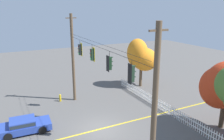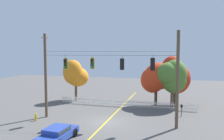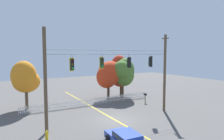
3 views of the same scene
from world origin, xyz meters
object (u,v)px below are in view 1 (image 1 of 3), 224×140
(traffic_signal_westbound_side, at_px, (92,55))
(traffic_signal_eastbound_side, at_px, (131,74))
(fire_hydrant, at_px, (60,98))
(autumn_maple_near_fence, at_px, (141,57))
(traffic_signal_southbound_primary, at_px, (80,50))
(parked_car, at_px, (24,125))
(traffic_signal_northbound_secondary, at_px, (109,63))

(traffic_signal_westbound_side, xyz_separation_m, traffic_signal_eastbound_side, (6.22, -0.02, 0.00))
(fire_hydrant, bearing_deg, autumn_maple_near_fence, 91.90)
(traffic_signal_southbound_primary, distance_m, traffic_signal_westbound_side, 3.08)
(traffic_signal_southbound_primary, relative_size, traffic_signal_westbound_side, 1.08)
(traffic_signal_southbound_primary, height_order, traffic_signal_westbound_side, same)
(traffic_signal_westbound_side, relative_size, autumn_maple_near_fence, 0.23)
(autumn_maple_near_fence, bearing_deg, traffic_signal_eastbound_side, -36.22)
(parked_car, bearing_deg, traffic_signal_eastbound_side, 38.98)
(traffic_signal_southbound_primary, height_order, parked_car, traffic_signal_southbound_primary)
(traffic_signal_southbound_primary, relative_size, fire_hydrant, 1.93)
(traffic_signal_southbound_primary, distance_m, fire_hydrant, 6.44)
(autumn_maple_near_fence, distance_m, parked_car, 16.08)
(traffic_signal_westbound_side, height_order, parked_car, traffic_signal_westbound_side)
(traffic_signal_northbound_secondary, height_order, parked_car, traffic_signal_northbound_secondary)
(traffic_signal_westbound_side, relative_size, traffic_signal_northbound_secondary, 0.99)
(traffic_signal_southbound_primary, xyz_separation_m, parked_car, (2.20, -5.77, -5.41))
(traffic_signal_eastbound_side, relative_size, autumn_maple_near_fence, 0.24)
(traffic_signal_eastbound_side, relative_size, parked_car, 0.35)
(traffic_signal_southbound_primary, bearing_deg, autumn_maple_near_fence, 108.88)
(traffic_signal_westbound_side, height_order, fire_hydrant, traffic_signal_westbound_side)
(traffic_signal_westbound_side, distance_m, traffic_signal_eastbound_side, 6.22)
(traffic_signal_eastbound_side, bearing_deg, fire_hydrant, -172.74)
(parked_car, relative_size, fire_hydrant, 5.23)
(autumn_maple_near_fence, height_order, fire_hydrant, autumn_maple_near_fence)
(traffic_signal_westbound_side, distance_m, fire_hydrant, 8.30)
(traffic_signal_westbound_side, bearing_deg, traffic_signal_northbound_secondary, -0.34)
(traffic_signal_northbound_secondary, height_order, autumn_maple_near_fence, traffic_signal_northbound_secondary)
(fire_hydrant, bearing_deg, traffic_signal_northbound_secondary, 9.63)
(traffic_signal_northbound_secondary, distance_m, fire_hydrant, 10.79)
(traffic_signal_northbound_secondary, relative_size, fire_hydrant, 1.80)
(parked_car, height_order, fire_hydrant, parked_car)
(traffic_signal_northbound_secondary, xyz_separation_m, fire_hydrant, (-9.04, -1.53, -5.68))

